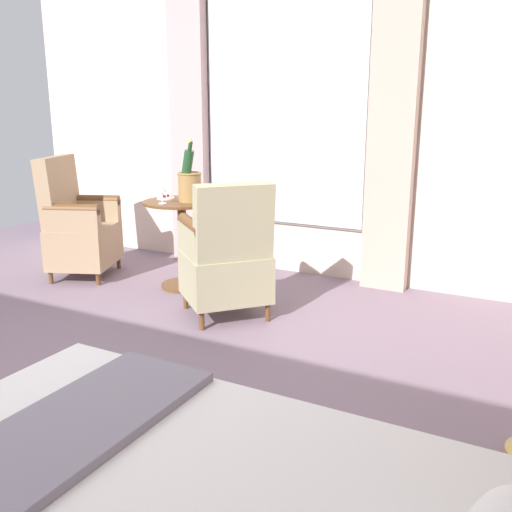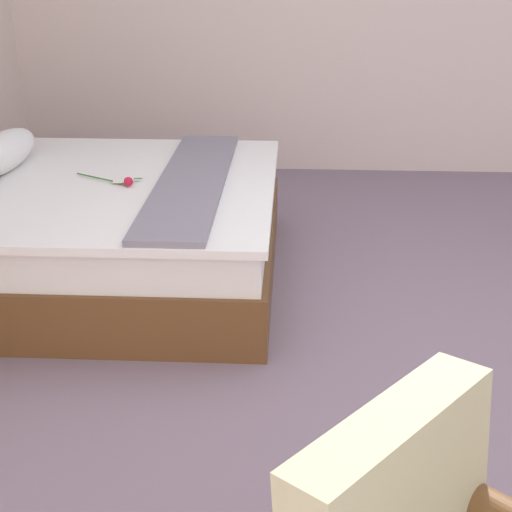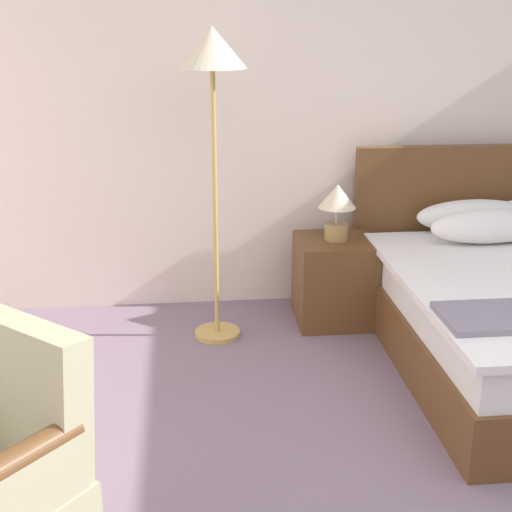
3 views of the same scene
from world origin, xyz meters
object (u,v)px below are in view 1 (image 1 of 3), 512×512
(wine_glass_near_bucket, at_px, (187,185))
(snack_plate, at_px, (166,198))
(armchair_facing_bed, at_px, (78,228))
(wine_glass_near_edge, at_px, (162,189))
(side_table_round, at_px, (183,235))
(champagne_bucket, at_px, (189,182))
(armchair_by_window, at_px, (227,258))

(wine_glass_near_bucket, xyz_separation_m, snack_plate, (0.12, -0.12, -0.10))
(armchair_facing_bed, bearing_deg, wine_glass_near_edge, 88.57)
(wine_glass_near_edge, relative_size, armchair_facing_bed, 0.15)
(side_table_round, xyz_separation_m, armchair_facing_bed, (0.16, -0.98, -0.01))
(champagne_bucket, height_order, armchair_facing_bed, champagne_bucket)
(wine_glass_near_bucket, height_order, wine_glass_near_edge, wine_glass_near_edge)
(side_table_round, bearing_deg, armchair_by_window, 57.82)
(champagne_bucket, bearing_deg, wine_glass_near_bucket, -137.09)
(snack_plate, bearing_deg, side_table_round, 83.29)
(armchair_facing_bed, bearing_deg, snack_plate, 102.38)
(armchair_by_window, xyz_separation_m, armchair_facing_bed, (-0.26, -1.65, 0.00))
(wine_glass_near_bucket, xyz_separation_m, armchair_by_window, (0.56, 0.71, -0.39))
(snack_plate, height_order, armchair_facing_bed, armchair_facing_bed)
(armchair_by_window, bearing_deg, armchair_facing_bed, -99.03)
(side_table_round, height_order, armchair_facing_bed, armchair_facing_bed)
(side_table_round, relative_size, armchair_by_window, 0.74)
(champagne_bucket, bearing_deg, wine_glass_near_edge, -31.05)
(champagne_bucket, bearing_deg, snack_plate, -91.45)
(champagne_bucket, bearing_deg, armchair_by_window, 53.92)
(wine_glass_near_bucket, bearing_deg, armchair_facing_bed, -72.33)
(champagne_bucket, distance_m, wine_glass_near_edge, 0.23)
(champagne_bucket, xyz_separation_m, armchair_facing_bed, (0.17, -1.05, -0.43))
(champagne_bucket, relative_size, armchair_facing_bed, 0.47)
(champagne_bucket, distance_m, snack_plate, 0.28)
(champagne_bucket, bearing_deg, armchair_facing_bed, -80.72)
(side_table_round, height_order, champagne_bucket, champagne_bucket)
(side_table_round, distance_m, snack_plate, 0.33)
(armchair_by_window, bearing_deg, wine_glass_near_edge, -108.49)
(wine_glass_near_bucket, xyz_separation_m, wine_glass_near_edge, (0.32, -0.00, 0.00))
(snack_plate, xyz_separation_m, armchair_by_window, (0.44, 0.84, -0.29))
(snack_plate, distance_m, armchair_facing_bed, 0.88)
(side_table_round, distance_m, armchair_by_window, 0.79)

